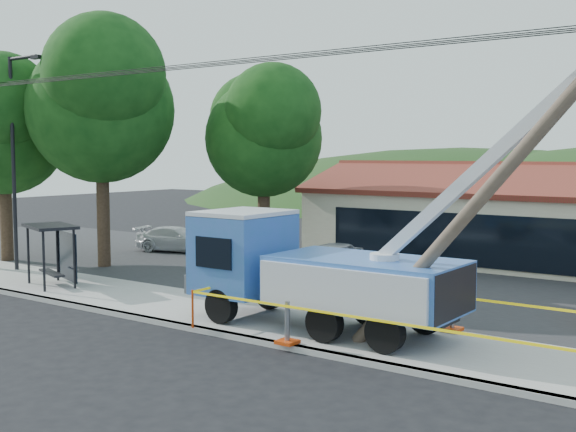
% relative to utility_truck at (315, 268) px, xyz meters
% --- Properties ---
extents(ground, '(120.00, 120.00, 0.00)m').
position_rel_utility_truck_xyz_m(ground, '(-1.87, -3.95, -1.84)').
color(ground, black).
rests_on(ground, ground).
extents(curb, '(60.00, 0.25, 0.15)m').
position_rel_utility_truck_xyz_m(curb, '(-1.87, -1.85, -1.77)').
color(curb, '#A29F98').
rests_on(curb, ground).
extents(sidewalk, '(60.00, 4.00, 0.15)m').
position_rel_utility_truck_xyz_m(sidewalk, '(-1.87, 0.05, -1.77)').
color(sidewalk, '#A29F98').
rests_on(sidewalk, ground).
extents(parking_lot, '(60.00, 12.00, 0.10)m').
position_rel_utility_truck_xyz_m(parking_lot, '(-1.87, 8.05, -1.79)').
color(parking_lot, '#28282B').
rests_on(parking_lot, ground).
extents(strip_mall, '(22.50, 8.53, 4.67)m').
position_rel_utility_truck_xyz_m(strip_mall, '(2.13, 16.03, 0.04)').
color(strip_mall, beige).
rests_on(strip_mall, ground).
extents(streetlight, '(2.13, 0.22, 9.00)m').
position_rel_utility_truck_xyz_m(streetlight, '(-15.65, 1.05, 3.46)').
color(streetlight, black).
rests_on(streetlight, ground).
extents(tree_west_near, '(7.56, 6.72, 10.80)m').
position_rel_utility_truck_xyz_m(tree_west_near, '(-13.87, 4.05, 5.68)').
color(tree_west_near, '#332316').
rests_on(tree_west_near, ground).
extents(tree_west_far, '(6.84, 6.08, 9.48)m').
position_rel_utility_truck_xyz_m(tree_west_far, '(-18.87, 2.55, 4.70)').
color(tree_west_far, '#332316').
rests_on(tree_west_far, ground).
extents(tree_lot, '(6.30, 5.60, 8.94)m').
position_rel_utility_truck_xyz_m(tree_lot, '(-8.87, 9.05, 4.37)').
color(tree_lot, '#332316').
rests_on(tree_lot, ground).
extents(hill_west, '(78.40, 56.00, 28.00)m').
position_rel_utility_truck_xyz_m(hill_west, '(-16.87, 51.05, -1.84)').
color(hill_west, '#1B3D16').
rests_on(hill_west, ground).
extents(utility_truck, '(12.45, 4.27, 8.05)m').
position_rel_utility_truck_xyz_m(utility_truck, '(0.00, 0.00, 0.00)').
color(utility_truck, black).
rests_on(utility_truck, ground).
extents(leaning_pole, '(6.85, 1.83, 8.00)m').
position_rel_utility_truck_xyz_m(leaning_pole, '(5.33, -0.54, 2.60)').
color(leaning_pole, brown).
rests_on(leaning_pole, ground).
extents(bus_shelter, '(2.71, 2.15, 2.28)m').
position_rel_utility_truck_xyz_m(bus_shelter, '(-11.43, -0.24, -0.03)').
color(bus_shelter, black).
rests_on(bus_shelter, ground).
extents(caution_tape, '(11.43, 3.72, 1.08)m').
position_rel_utility_truck_xyz_m(caution_tape, '(2.93, -0.23, -0.89)').
color(caution_tape, red).
rests_on(caution_tape, ground).
extents(car_silver, '(2.06, 4.21, 1.38)m').
position_rel_utility_truck_xyz_m(car_silver, '(-4.36, 7.61, -1.84)').
color(car_silver, silver).
rests_on(car_silver, ground).
extents(car_white, '(4.58, 2.93, 1.23)m').
position_rel_utility_truck_xyz_m(car_white, '(-14.65, 9.35, -1.84)').
color(car_white, silver).
rests_on(car_white, ground).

